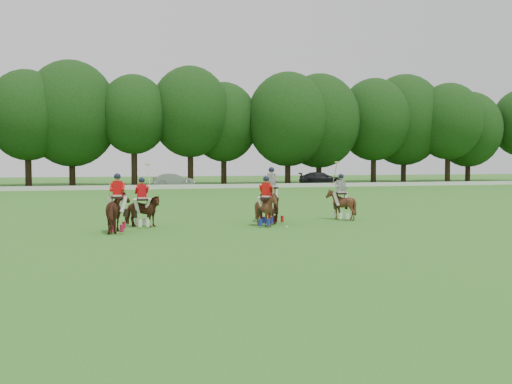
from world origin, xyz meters
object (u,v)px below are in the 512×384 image
object	(u,v)px
car_mid	(174,180)
polo_stripe_a	(271,202)
polo_stripe_b	(341,204)
polo_ball	(287,227)
car_right	(321,179)
polo_red_c	(266,209)
polo_red_b	(142,210)
polo_red_a	(118,211)

from	to	relation	value
car_mid	polo_stripe_a	size ratio (longest dim) A/B	1.80
car_mid	polo_stripe_b	size ratio (longest dim) A/B	1.65
polo_ball	car_right	bearing A→B (deg)	65.27
car_mid	car_right	xyz separation A→B (m)	(17.43, 0.00, 0.03)
car_right	polo_red_c	xyz separation A→B (m)	(-19.18, -39.45, -0.02)
car_right	polo_red_b	world-z (taller)	polo_red_b
polo_red_b	polo_stripe_a	bearing A→B (deg)	2.35
polo_red_a	car_right	bearing A→B (deg)	57.57
polo_stripe_b	car_mid	bearing A→B (deg)	93.72
polo_stripe_b	polo_ball	size ratio (longest dim) A/B	30.04
polo_red_b	polo_stripe_b	world-z (taller)	polo_stripe_b
car_right	polo_red_c	distance (m)	43.87
car_mid	polo_red_b	size ratio (longest dim) A/B	1.71
car_right	polo_red_b	xyz separation A→B (m)	(-24.24, -38.31, -0.05)
polo_stripe_a	polo_stripe_b	bearing A→B (deg)	4.75
polo_red_c	polo_stripe_a	bearing A→B (deg)	63.56
car_mid	polo_red_b	world-z (taller)	polo_red_b
car_right	polo_ball	bearing A→B (deg)	171.71
car_mid	polo_red_a	world-z (taller)	polo_red_a
polo_red_b	polo_stripe_a	size ratio (longest dim) A/B	1.05
polo_stripe_a	polo_red_a	bearing A→B (deg)	-165.69
polo_red_b	polo_stripe_b	xyz separation A→B (m)	(9.27, 0.53, 0.04)
polo_red_a	polo_stripe_b	xyz separation A→B (m)	(10.33, 2.03, -0.06)
polo_red_c	car_mid	bearing A→B (deg)	87.45
polo_red_a	polo_red_b	world-z (taller)	polo_red_b
polo_stripe_a	polo_red_c	bearing A→B (deg)	-116.44
polo_red_b	polo_ball	size ratio (longest dim) A/B	29.11
polo_red_b	polo_ball	distance (m)	6.06
car_mid	polo_red_a	xyz separation A→B (m)	(-7.87, -39.81, 0.08)
polo_red_b	polo_stripe_a	xyz separation A→B (m)	(5.74, 0.24, 0.20)
polo_red_b	polo_stripe_b	size ratio (longest dim) A/B	0.97
polo_red_b	polo_red_c	distance (m)	5.19
car_right	polo_red_a	xyz separation A→B (m)	(-25.30, -39.81, 0.05)
polo_red_a	polo_stripe_a	world-z (taller)	polo_stripe_a
polo_red_a	polo_red_c	xyz separation A→B (m)	(6.11, 0.36, -0.07)
car_mid	car_right	bearing A→B (deg)	-91.35
polo_stripe_b	polo_ball	world-z (taller)	polo_stripe_b
polo_red_b	polo_red_c	world-z (taller)	polo_red_b
car_mid	car_right	size ratio (longest dim) A/B	0.84
car_mid	car_right	world-z (taller)	car_right
polo_red_a	polo_ball	distance (m)	6.81
polo_red_b	car_right	bearing A→B (deg)	57.68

